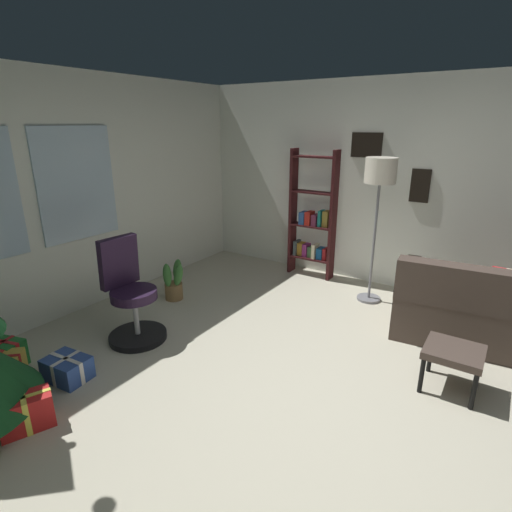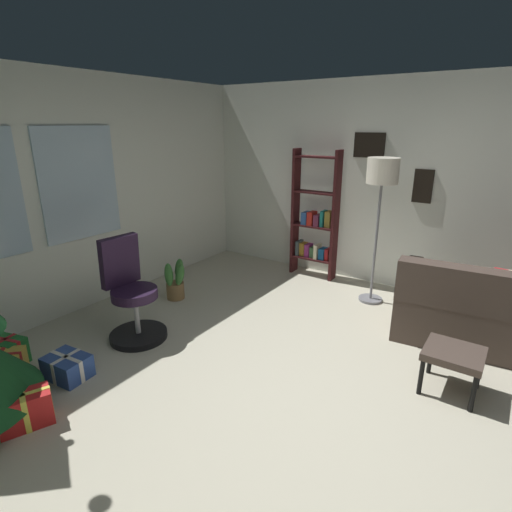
% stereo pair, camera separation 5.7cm
% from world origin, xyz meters
% --- Properties ---
extents(ground_plane, '(5.32, 6.13, 0.10)m').
position_xyz_m(ground_plane, '(0.00, 0.00, -0.05)').
color(ground_plane, beige).
extents(wall_back_with_windows, '(5.32, 0.12, 2.58)m').
position_xyz_m(wall_back_with_windows, '(-0.02, 3.11, 1.30)').
color(wall_back_with_windows, silver).
rests_on(wall_back_with_windows, ground_plane).
extents(wall_right_with_frames, '(0.12, 6.13, 2.58)m').
position_xyz_m(wall_right_with_frames, '(2.71, 0.00, 1.29)').
color(wall_right_with_frames, silver).
rests_on(wall_right_with_frames, ground_plane).
extents(footstool, '(0.40, 0.43, 0.37)m').
position_xyz_m(footstool, '(0.72, -0.73, 0.31)').
color(footstool, '#473931').
rests_on(footstool, ground_plane).
extents(gift_box_red, '(0.39, 0.30, 0.26)m').
position_xyz_m(gift_box_red, '(-1.39, 1.67, 0.12)').
color(gift_box_red, red).
rests_on(gift_box_red, ground_plane).
extents(gift_box_green, '(0.27, 0.35, 0.25)m').
position_xyz_m(gift_box_green, '(-1.08, 2.58, 0.12)').
color(gift_box_green, '#1E722D').
rests_on(gift_box_green, ground_plane).
extents(gift_box_gold, '(0.42, 0.42, 0.24)m').
position_xyz_m(gift_box_gold, '(-1.22, 2.38, 0.12)').
color(gift_box_gold, gold).
rests_on(gift_box_gold, ground_plane).
extents(gift_box_blue, '(0.30, 0.38, 0.20)m').
position_xyz_m(gift_box_blue, '(-0.89, 1.96, 0.10)').
color(gift_box_blue, '#2D4C99').
rests_on(gift_box_blue, ground_plane).
extents(office_chair, '(0.56, 0.56, 1.02)m').
position_xyz_m(office_chair, '(-0.12, 2.04, 0.40)').
color(office_chair, black).
rests_on(office_chair, ground_plane).
extents(bookshelf, '(0.18, 0.64, 1.73)m').
position_xyz_m(bookshelf, '(2.45, 1.35, 0.77)').
color(bookshelf, '#391415').
rests_on(bookshelf, ground_plane).
extents(floor_lamp, '(0.35, 0.35, 1.69)m').
position_xyz_m(floor_lamp, '(2.06, 0.37, 1.43)').
color(floor_lamp, slate).
rests_on(floor_lamp, ground_plane).
extents(potted_plant, '(0.39, 0.29, 0.49)m').
position_xyz_m(potted_plant, '(0.78, 2.36, 0.21)').
color(potted_plant, olive).
rests_on(potted_plant, ground_plane).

